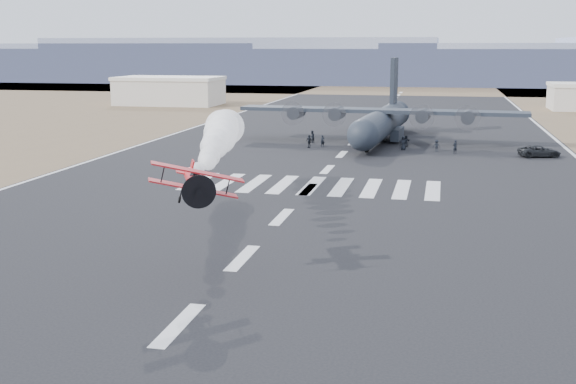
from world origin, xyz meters
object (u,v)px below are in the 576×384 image
(hangar_left, at_px, (170,90))
(crew_c, at_px, (437,146))
(support_vehicle, at_px, (540,151))
(crew_f, at_px, (406,141))
(crew_a, at_px, (455,147))
(crew_d, at_px, (309,141))
(crew_g, at_px, (323,141))
(crew_h, at_px, (368,140))
(aerobatic_biplane, at_px, (193,182))
(crew_b, at_px, (312,137))
(transport_aircraft, at_px, (382,120))
(crew_e, at_px, (403,143))

(hangar_left, distance_m, crew_c, 93.23)
(support_vehicle, distance_m, crew_f, 18.16)
(hangar_left, distance_m, crew_a, 95.88)
(crew_c, distance_m, crew_d, 17.33)
(crew_c, height_order, crew_d, crew_d)
(crew_d, xyz_separation_m, crew_g, (1.69, 1.28, -0.08))
(crew_d, bearing_deg, crew_h, 53.82)
(support_vehicle, xyz_separation_m, crew_a, (-10.47, 0.89, 0.16))
(support_vehicle, relative_size, crew_f, 3.33)
(aerobatic_biplane, height_order, crew_h, aerobatic_biplane)
(crew_g, bearing_deg, aerobatic_biplane, -119.76)
(crew_a, relative_size, crew_h, 1.00)
(hangar_left, xyz_separation_m, crew_b, (46.14, -62.28, -2.52))
(crew_b, xyz_separation_m, crew_g, (2.24, -4.14, -0.06))
(crew_g, bearing_deg, crew_h, -14.56)
(transport_aircraft, relative_size, crew_a, 23.63)
(crew_c, xyz_separation_m, crew_g, (-15.64, 1.29, 0.03))
(crew_c, bearing_deg, crew_g, -176.80)
(aerobatic_biplane, height_order, crew_e, aerobatic_biplane)
(transport_aircraft, xyz_separation_m, crew_d, (-9.24, -9.38, -2.21))
(crew_e, relative_size, crew_f, 1.19)
(hangar_left, height_order, crew_f, hangar_left)
(transport_aircraft, relative_size, crew_b, 23.61)
(crew_c, height_order, crew_f, crew_c)
(crew_c, distance_m, crew_h, 9.95)
(crew_b, height_order, crew_c, crew_b)
(crew_g, bearing_deg, crew_c, -36.21)
(crew_a, bearing_deg, aerobatic_biplane, 34.61)
(support_vehicle, relative_size, crew_e, 2.79)
(hangar_left, height_order, crew_c, hangar_left)
(transport_aircraft, bearing_deg, crew_f, -51.07)
(crew_c, bearing_deg, crew_e, -177.69)
(crew_h, bearing_deg, hangar_left, 47.90)
(transport_aircraft, xyz_separation_m, crew_g, (-7.55, -8.10, -2.28))
(aerobatic_biplane, distance_m, crew_d, 57.64)
(crew_b, bearing_deg, aerobatic_biplane, 27.43)
(crew_h, bearing_deg, crew_c, -100.99)
(crew_a, height_order, crew_c, crew_a)
(crew_f, bearing_deg, crew_e, 43.62)
(support_vehicle, bearing_deg, crew_b, 61.84)
(crew_d, bearing_deg, transport_aircraft, 77.39)
(crew_c, distance_m, crew_f, 5.72)
(crew_a, bearing_deg, crew_b, -57.78)
(transport_aircraft, relative_size, crew_c, 26.55)
(aerobatic_biplane, relative_size, crew_c, 3.51)
(crew_a, bearing_deg, crew_c, -69.32)
(aerobatic_biplane, distance_m, crew_g, 58.84)
(support_vehicle, xyz_separation_m, crew_g, (-28.51, 3.57, 0.09))
(crew_g, distance_m, crew_h, 6.50)
(crew_a, distance_m, crew_e, 7.07)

